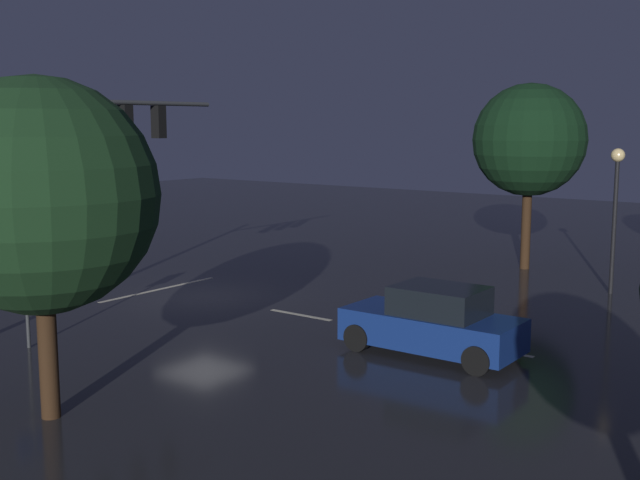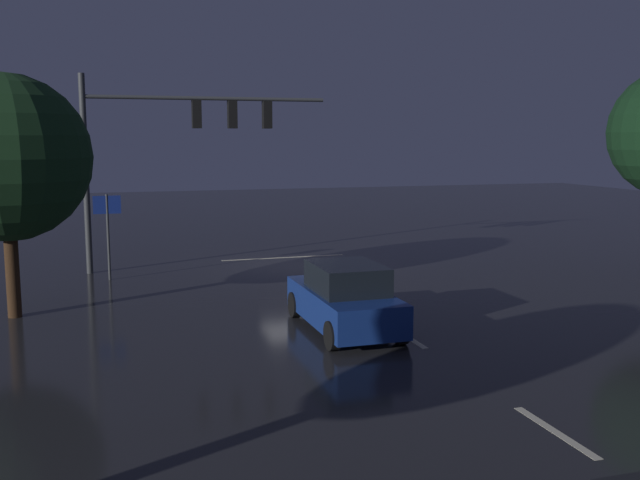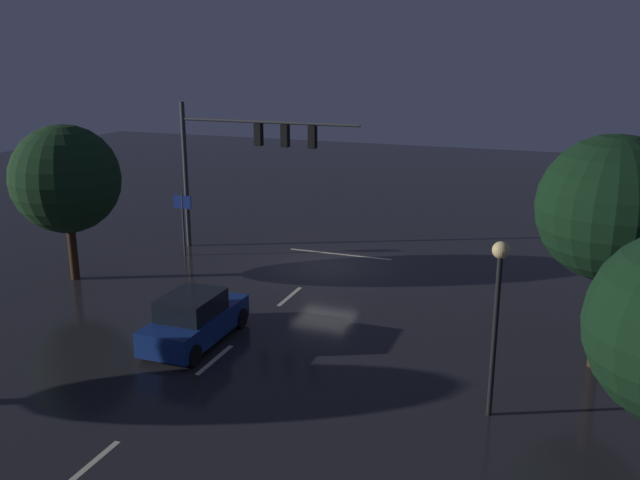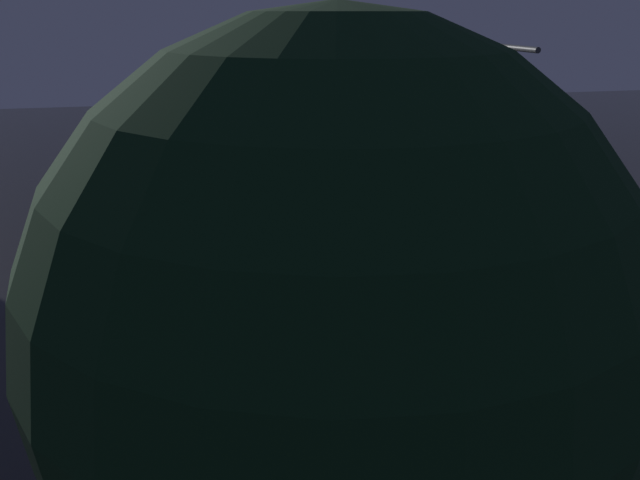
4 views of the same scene
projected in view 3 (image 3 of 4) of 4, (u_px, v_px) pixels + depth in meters
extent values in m
plane|color=#232326|center=(325.00, 267.00, 30.29)|extent=(80.00, 80.00, 0.00)
cylinder|color=#383A3D|center=(186.00, 176.00, 32.60)|extent=(0.22, 0.22, 6.96)
cylinder|color=#383A3D|center=(267.00, 122.00, 30.42)|extent=(8.65, 0.14, 0.14)
cube|color=black|center=(259.00, 135.00, 30.72)|extent=(0.32, 0.36, 1.00)
sphere|color=black|center=(260.00, 127.00, 30.80)|extent=(0.20, 0.20, 0.20)
sphere|color=yellow|center=(260.00, 134.00, 30.89)|extent=(0.20, 0.20, 0.20)
sphere|color=black|center=(261.00, 141.00, 30.98)|extent=(0.20, 0.20, 0.20)
cube|color=black|center=(285.00, 136.00, 30.28)|extent=(0.32, 0.36, 1.00)
sphere|color=black|center=(287.00, 128.00, 30.37)|extent=(0.20, 0.20, 0.20)
sphere|color=yellow|center=(287.00, 135.00, 30.45)|extent=(0.20, 0.20, 0.20)
sphere|color=black|center=(287.00, 142.00, 30.54)|extent=(0.20, 0.20, 0.20)
cube|color=black|center=(313.00, 137.00, 29.85)|extent=(0.32, 0.36, 1.00)
sphere|color=black|center=(314.00, 129.00, 29.93)|extent=(0.20, 0.20, 0.20)
sphere|color=yellow|center=(314.00, 137.00, 30.02)|extent=(0.20, 0.20, 0.20)
sphere|color=black|center=(314.00, 144.00, 30.10)|extent=(0.20, 0.20, 0.20)
cube|color=beige|center=(290.00, 296.00, 26.68)|extent=(0.16, 2.20, 0.01)
cube|color=beige|center=(215.00, 360.00, 21.27)|extent=(0.16, 2.20, 0.01)
cube|color=beige|center=(89.00, 466.00, 15.85)|extent=(0.16, 2.20, 0.01)
cube|color=beige|center=(340.00, 254.00, 32.14)|extent=(5.00, 0.16, 0.01)
cube|color=navy|center=(196.00, 324.00, 22.43)|extent=(1.81, 4.31, 0.80)
cube|color=black|center=(191.00, 305.00, 22.05)|extent=(1.61, 2.11, 0.68)
cylinder|color=black|center=(198.00, 312.00, 24.23)|extent=(0.22, 0.68, 0.68)
cylinder|color=black|center=(241.00, 318.00, 23.67)|extent=(0.22, 0.68, 0.68)
cylinder|color=black|center=(146.00, 347.00, 21.34)|extent=(0.22, 0.68, 0.68)
cylinder|color=black|center=(193.00, 355.00, 20.78)|extent=(0.22, 0.68, 0.68)
sphere|color=#F9EFC6|center=(210.00, 299.00, 24.54)|extent=(0.20, 0.20, 0.20)
sphere|color=#F9EFC6|center=(242.00, 303.00, 24.11)|extent=(0.20, 0.20, 0.20)
cylinder|color=black|center=(494.00, 338.00, 17.50)|extent=(0.14, 0.14, 4.36)
sphere|color=#F9D88C|center=(501.00, 250.00, 16.86)|extent=(0.44, 0.44, 0.44)
cylinder|color=#383A3D|center=(183.00, 225.00, 31.60)|extent=(0.09, 0.09, 2.90)
cube|color=navy|center=(182.00, 202.00, 31.30)|extent=(0.90, 0.07, 0.60)
cylinder|color=#382314|center=(599.00, 315.00, 20.40)|extent=(0.36, 0.36, 3.34)
sphere|color=black|center=(611.00, 208.00, 19.52)|extent=(4.24, 4.24, 4.24)
cylinder|color=#382314|center=(73.00, 249.00, 28.38)|extent=(0.36, 0.36, 2.61)
sphere|color=#163319|center=(66.00, 179.00, 27.58)|extent=(4.39, 4.39, 4.39)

